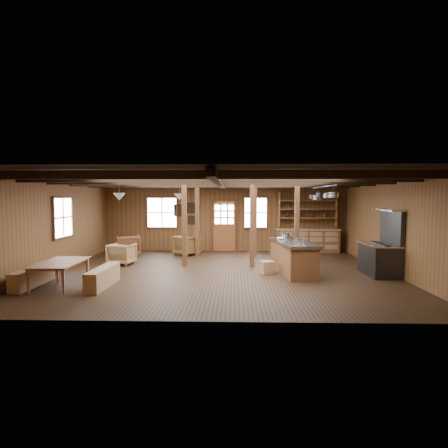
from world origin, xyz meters
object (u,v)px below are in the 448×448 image
(armchair_b, at_px, (187,245))
(dining_table, at_px, (62,274))
(armchair_c, at_px, (122,254))
(commercial_range, at_px, (381,254))
(kitchen_island, at_px, (293,257))
(armchair_a, at_px, (128,246))

(armchair_b, bearing_deg, dining_table, 97.06)
(armchair_c, bearing_deg, commercial_range, 179.94)
(commercial_range, height_order, armchair_b, commercial_range)
(kitchen_island, relative_size, commercial_range, 1.37)
(armchair_b, xyz_separation_m, armchair_c, (-1.88, -2.20, -0.02))
(armchair_a, bearing_deg, dining_table, 66.67)
(kitchen_island, relative_size, armchair_a, 2.98)
(kitchen_island, distance_m, armchair_a, 6.55)
(commercial_range, relative_size, armchair_b, 2.29)
(kitchen_island, relative_size, armchair_c, 3.35)
(kitchen_island, bearing_deg, dining_table, -170.03)
(armchair_a, bearing_deg, kitchen_island, 131.85)
(armchair_c, bearing_deg, kitchen_island, 177.74)
(commercial_range, bearing_deg, armchair_c, 169.73)
(dining_table, height_order, armchair_b, armchair_b)
(kitchen_island, xyz_separation_m, armchair_c, (-5.46, 1.21, -0.13))
(armchair_b, bearing_deg, armchair_a, 40.99)
(kitchen_island, bearing_deg, armchair_c, 160.35)
(armchair_a, xyz_separation_m, armchair_b, (2.20, 0.34, -0.02))
(kitchen_island, distance_m, dining_table, 6.34)
(commercial_range, distance_m, armchair_a, 8.92)
(armchair_a, relative_size, armchair_b, 1.05)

